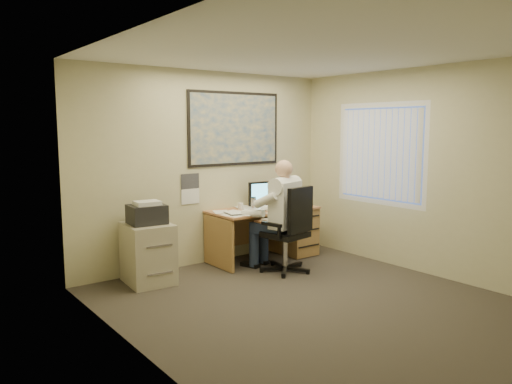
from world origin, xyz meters
TOP-DOWN VIEW (x-y plane):
  - room_shell at (0.00, 0.00)m, footprint 4.00×4.50m
  - desk at (1.06, 1.90)m, footprint 1.60×0.97m
  - world_map at (0.48, 2.23)m, footprint 1.56×0.03m
  - wall_calendar at (-0.27, 2.24)m, footprint 0.28×0.01m
  - window_blinds at (1.97, 0.80)m, footprint 0.06×1.40m
  - filing_cabinet at (-1.10, 1.87)m, footprint 0.59×0.68m
  - office_chair at (0.57, 1.16)m, footprint 0.80×0.80m
  - person at (0.58, 1.25)m, footprint 0.86×1.04m

SIDE VIEW (x-z plane):
  - office_chair at x=0.57m, z-range -0.24..0.92m
  - desk at x=1.06m, z-range -0.12..1.00m
  - filing_cabinet at x=-1.10m, z-range -0.07..0.96m
  - person at x=0.58m, z-range 0.00..1.50m
  - wall_calendar at x=-0.27m, z-range 0.87..1.29m
  - room_shell at x=0.00m, z-range 0.00..2.70m
  - window_blinds at x=1.97m, z-range 0.90..2.20m
  - world_map at x=0.48m, z-range 1.37..2.43m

